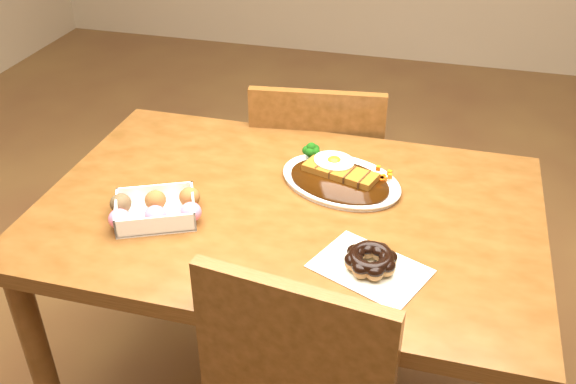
% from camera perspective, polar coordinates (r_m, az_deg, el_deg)
% --- Properties ---
extents(table, '(1.20, 0.80, 0.75)m').
position_cam_1_polar(table, '(1.61, 0.03, -4.16)').
color(table, '#4C2D0F').
rests_on(table, ground).
extents(chair_far, '(0.47, 0.47, 0.87)m').
position_cam_1_polar(chair_far, '(2.14, 2.70, 0.67)').
color(chair_far, '#4C2D0F').
rests_on(chair_far, ground).
extents(katsu_curry_plate, '(0.37, 0.32, 0.06)m').
position_cam_1_polar(katsu_curry_plate, '(1.64, 4.62, 1.35)').
color(katsu_curry_plate, white).
rests_on(katsu_curry_plate, table).
extents(donut_box, '(0.22, 0.20, 0.05)m').
position_cam_1_polar(donut_box, '(1.53, -11.69, -1.46)').
color(donut_box, white).
rests_on(donut_box, table).
extents(pon_de_ring, '(0.27, 0.24, 0.04)m').
position_cam_1_polar(pon_de_ring, '(1.36, 7.36, -6.08)').
color(pon_de_ring, silver).
rests_on(pon_de_ring, table).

